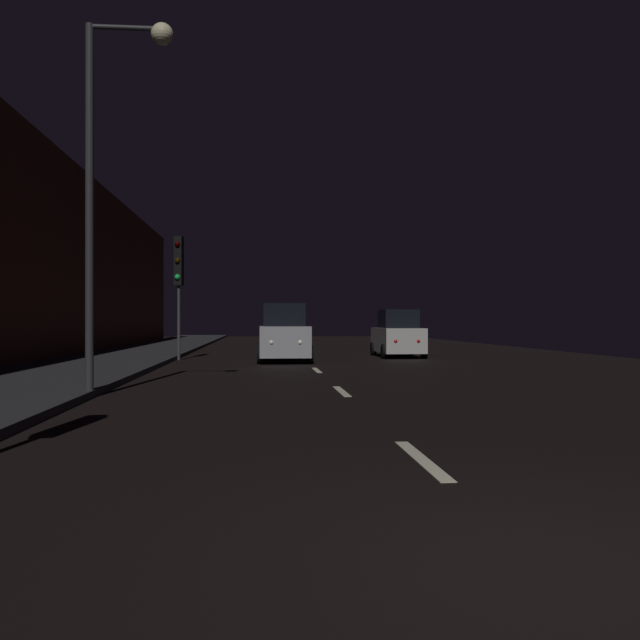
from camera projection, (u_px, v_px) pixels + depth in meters
name	position (u px, v px, depth m)	size (l,w,h in m)	color
ground	(302.00, 358.00, 29.02)	(26.72, 84.00, 0.02)	black
sidewalk_left	(125.00, 357.00, 28.40)	(4.40, 84.00, 0.15)	#28282B
building_facade_left	(30.00, 248.00, 24.70)	(0.80, 63.00, 8.12)	#472319
lane_centerline	(316.00, 369.00, 21.84)	(0.16, 31.23, 0.01)	beige
traffic_light_far_left	(179.00, 270.00, 27.29)	(0.36, 0.48, 4.79)	#38383A
streetlamp_overhead	(113.00, 149.00, 13.83)	(1.70, 0.44, 7.40)	#2D2D30
car_approaching_headlights	(284.00, 335.00, 26.31)	(1.98, 4.28, 2.16)	#A5A8AD
car_parked_right_far	(398.00, 335.00, 29.66)	(1.83, 3.96, 1.99)	silver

